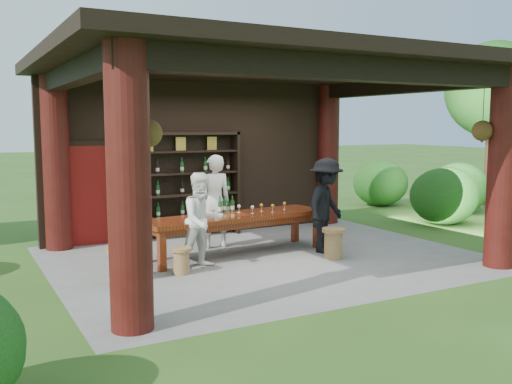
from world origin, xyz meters
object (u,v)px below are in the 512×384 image
stool_far_left (120,264)px  host (214,201)px  stool_near_left (181,260)px  stool_near_right (333,242)px  napkin_basket (206,214)px  wine_shelf (182,185)px  guest_woman (202,220)px  guest_man (326,205)px  tasting_table (236,221)px

stool_far_left → host: (2.28, 1.59, 0.62)m
stool_near_left → stool_near_right: 2.79m
stool_far_left → napkin_basket: napkin_basket is taller
wine_shelf → stool_near_left: size_ratio=5.93×
stool_near_left → napkin_basket: 1.22m
stool_far_left → guest_woman: size_ratio=0.34×
host → napkin_basket: host is taller
guest_woman → host: bearing=50.5°
stool_near_left → stool_far_left: 0.99m
stool_near_right → guest_man: (0.18, 0.50, 0.59)m
stool_near_right → stool_near_left: bearing=174.3°
wine_shelf → stool_near_left: (-1.10, -2.79, -0.89)m
guest_man → napkin_basket: 2.27m
stool_near_left → stool_near_right: stool_near_right is taller
wine_shelf → host: 1.24m
stool_near_right → napkin_basket: bearing=153.0°
wine_shelf → stool_far_left: size_ratio=4.66×
stool_near_left → host: host is taller
stool_near_left → stool_far_left: bearing=-179.0°
guest_woman → guest_man: guest_man is taller
napkin_basket → wine_shelf: bearing=80.5°
host → napkin_basket: bearing=61.0°
wine_shelf → guest_woman: size_ratio=1.59×
guest_man → stool_far_left: bearing=152.7°
tasting_table → stool_near_left: size_ratio=8.38×
stool_near_left → wine_shelf: bearing=68.5°
napkin_basket → guest_woman: bearing=-119.3°
stool_near_right → host: (-1.49, 1.85, 0.61)m
stool_far_left → stool_near_left: bearing=1.0°
guest_woman → guest_man: size_ratio=0.90×
tasting_table → stool_near_right: (1.40, -1.09, -0.34)m
napkin_basket → stool_near_left: bearing=-135.1°
stool_near_right → napkin_basket: napkin_basket is taller
stool_near_left → host: (1.29, 1.58, 0.68)m
guest_man → napkin_basket: bearing=135.6°
host → tasting_table: bearing=100.5°
wine_shelf → stool_far_left: bearing=-126.6°
wine_shelf → stool_near_right: bearing=-61.3°
wine_shelf → stool_far_left: (-2.09, -2.81, -0.83)m
host → guest_man: bearing=145.0°
napkin_basket → guest_man: bearing=-13.6°
guest_woman → napkin_basket: size_ratio=6.14×
guest_woman → stool_far_left: bearing=-177.8°
wine_shelf → stool_far_left: wine_shelf is taller
stool_near_right → guest_man: bearing=69.7°
stool_near_right → napkin_basket: (-2.02, 1.03, 0.53)m
host → guest_woman: bearing=62.4°
host → napkin_basket: size_ratio=6.96×
wine_shelf → guest_woman: wine_shelf is taller
guest_woman → guest_man: bearing=-8.4°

